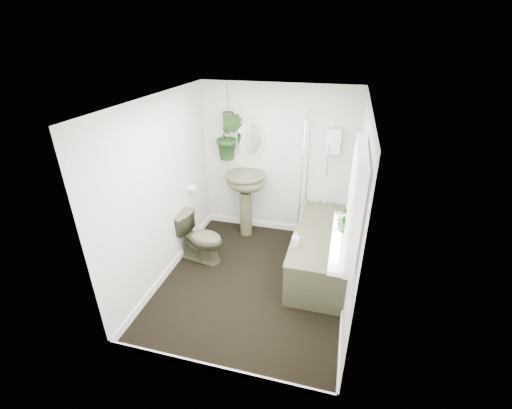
# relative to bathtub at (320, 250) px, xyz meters

# --- Properties ---
(floor) EXTENTS (2.30, 2.80, 0.02)m
(floor) POSITION_rel_bathtub_xyz_m (-0.80, -0.50, -0.30)
(floor) COLOR black
(floor) RESTS_ON ground
(ceiling) EXTENTS (2.30, 2.80, 0.02)m
(ceiling) POSITION_rel_bathtub_xyz_m (-0.80, -0.50, 2.02)
(ceiling) COLOR white
(ceiling) RESTS_ON ground
(wall_back) EXTENTS (2.30, 0.02, 2.30)m
(wall_back) POSITION_rel_bathtub_xyz_m (-0.80, 0.91, 0.86)
(wall_back) COLOR silver
(wall_back) RESTS_ON ground
(wall_front) EXTENTS (2.30, 0.02, 2.30)m
(wall_front) POSITION_rel_bathtub_xyz_m (-0.80, -1.91, 0.86)
(wall_front) COLOR silver
(wall_front) RESTS_ON ground
(wall_left) EXTENTS (0.02, 2.80, 2.30)m
(wall_left) POSITION_rel_bathtub_xyz_m (-1.96, -0.50, 0.86)
(wall_left) COLOR silver
(wall_left) RESTS_ON ground
(wall_right) EXTENTS (0.02, 2.80, 2.30)m
(wall_right) POSITION_rel_bathtub_xyz_m (0.36, -0.50, 0.86)
(wall_right) COLOR silver
(wall_right) RESTS_ON ground
(skirting) EXTENTS (2.30, 2.80, 0.10)m
(skirting) POSITION_rel_bathtub_xyz_m (-0.80, -0.50, -0.24)
(skirting) COLOR white
(skirting) RESTS_ON floor
(bathtub) EXTENTS (0.72, 1.72, 0.58)m
(bathtub) POSITION_rel_bathtub_xyz_m (0.00, 0.00, 0.00)
(bathtub) COLOR #4B4A32
(bathtub) RESTS_ON floor
(bath_screen) EXTENTS (0.04, 0.72, 1.40)m
(bath_screen) POSITION_rel_bathtub_xyz_m (-0.33, 0.49, 0.99)
(bath_screen) COLOR silver
(bath_screen) RESTS_ON bathtub
(shower_box) EXTENTS (0.20, 0.10, 0.35)m
(shower_box) POSITION_rel_bathtub_xyz_m (0.00, 0.84, 1.26)
(shower_box) COLOR white
(shower_box) RESTS_ON wall_back
(oval_mirror) EXTENTS (0.46, 0.03, 0.62)m
(oval_mirror) POSITION_rel_bathtub_xyz_m (-1.22, 0.87, 1.21)
(oval_mirror) COLOR #B9B69E
(oval_mirror) RESTS_ON wall_back
(wall_sconce) EXTENTS (0.04, 0.04, 0.22)m
(wall_sconce) POSITION_rel_bathtub_xyz_m (-1.62, 0.86, 1.11)
(wall_sconce) COLOR black
(wall_sconce) RESTS_ON wall_back
(toilet_roll_holder) EXTENTS (0.11, 0.11, 0.11)m
(toilet_roll_holder) POSITION_rel_bathtub_xyz_m (-1.90, 0.20, 0.61)
(toilet_roll_holder) COLOR white
(toilet_roll_holder) RESTS_ON wall_left
(window_recess) EXTENTS (0.08, 1.00, 0.90)m
(window_recess) POSITION_rel_bathtub_xyz_m (0.29, -1.20, 1.36)
(window_recess) COLOR white
(window_recess) RESTS_ON wall_right
(window_sill) EXTENTS (0.18, 1.00, 0.04)m
(window_sill) POSITION_rel_bathtub_xyz_m (0.22, -1.20, 0.94)
(window_sill) COLOR white
(window_sill) RESTS_ON wall_right
(window_blinds) EXTENTS (0.01, 0.86, 0.76)m
(window_blinds) POSITION_rel_bathtub_xyz_m (0.24, -1.20, 1.36)
(window_blinds) COLOR white
(window_blinds) RESTS_ON wall_right
(toilet) EXTENTS (0.73, 0.50, 0.69)m
(toilet) POSITION_rel_bathtub_xyz_m (-1.65, -0.19, 0.05)
(toilet) COLOR #4B4A32
(toilet) RESTS_ON floor
(pedestal_sink) EXTENTS (0.71, 0.65, 1.03)m
(pedestal_sink) POSITION_rel_bathtub_xyz_m (-1.22, 0.62, 0.23)
(pedestal_sink) COLOR #4B4A32
(pedestal_sink) RESTS_ON floor
(sill_plant) EXTENTS (0.29, 0.27, 0.26)m
(sill_plant) POSITION_rel_bathtub_xyz_m (0.25, -1.03, 1.09)
(sill_plant) COLOR black
(sill_plant) RESTS_ON window_sill
(hanging_plant) EXTENTS (0.43, 0.37, 0.70)m
(hanging_plant) POSITION_rel_bathtub_xyz_m (-1.50, 0.75, 1.25)
(hanging_plant) COLOR black
(hanging_plant) RESTS_ON ceiling
(soap_bottle) EXTENTS (0.09, 0.09, 0.19)m
(soap_bottle) POSITION_rel_bathtub_xyz_m (-0.29, -0.40, 0.38)
(soap_bottle) COLOR black
(soap_bottle) RESTS_ON bathtub
(hanging_pot) EXTENTS (0.16, 0.16, 0.12)m
(hanging_pot) POSITION_rel_bathtub_xyz_m (-1.50, 0.75, 1.54)
(hanging_pot) COLOR #302B1F
(hanging_pot) RESTS_ON ceiling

